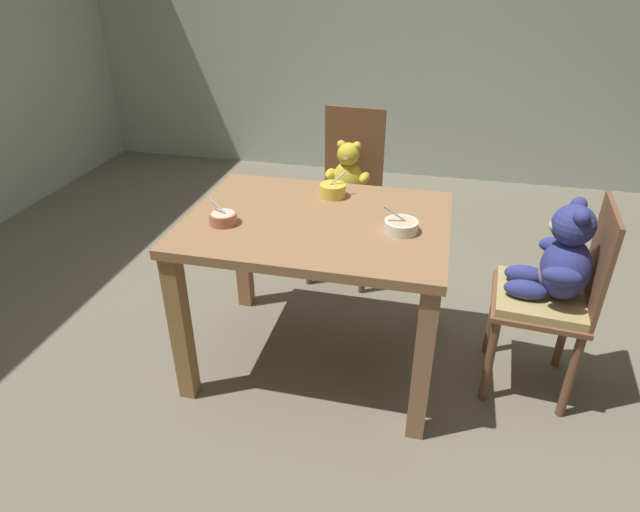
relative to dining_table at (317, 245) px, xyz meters
The scene contains 7 objects.
ground_plane 0.62m from the dining_table, ahead, with size 5.20×5.20×0.04m.
dining_table is the anchor object (origin of this frame).
teddy_chair_far_center 0.84m from the dining_table, 92.14° to the left, with size 0.39×0.44×0.93m.
teddy_chair_near_right 0.96m from the dining_table, ahead, with size 0.40×0.41×0.87m.
porridge_bowl_terracotta_near_left 0.40m from the dining_table, 159.88° to the right, with size 0.12×0.11×0.10m.
porridge_bowl_yellow_far_center 0.28m from the dining_table, 86.73° to the left, with size 0.12×0.12×0.11m.
porridge_bowl_white_near_right 0.37m from the dining_table, ahead, with size 0.14×0.13×0.11m.
Camera 1 is at (0.46, -1.92, 1.66)m, focal length 30.13 mm.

